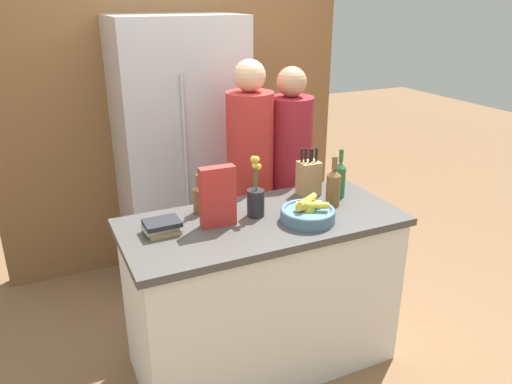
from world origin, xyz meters
The scene contains 15 objects.
ground_plane centered at (0.00, 0.00, 0.00)m, with size 14.00×14.00×0.00m, color brown.
kitchen_island centered at (0.00, 0.00, 0.45)m, with size 1.47×0.68×0.91m.
back_wall_wood centered at (0.00, 1.53, 1.30)m, with size 2.67×0.12×2.60m.
refrigerator centered at (-0.08, 1.17, 0.94)m, with size 0.85×0.63×1.88m.
fruit_bowl centered at (0.20, -0.12, 0.95)m, with size 0.28×0.28×0.12m.
knife_block centered at (0.39, 0.20, 1.01)m, with size 0.12×0.10×0.28m.
flower_vase centered at (-0.02, 0.05, 1.01)m, with size 0.09×0.09×0.33m.
cereal_box centered at (-0.24, 0.03, 1.06)m, with size 0.18×0.07×0.31m.
coffee_mug centered at (-0.14, 0.21, 0.96)m, with size 0.08×0.12×0.10m.
book_stack centered at (-0.52, 0.06, 0.94)m, with size 0.18×0.15×0.07m.
bottle_oil centered at (0.43, 0.00, 1.02)m, with size 0.08×0.08×0.28m.
bottle_vinegar centered at (-0.27, 0.21, 0.99)m, with size 0.07×0.07×0.22m.
bottle_wine centered at (0.53, 0.09, 1.02)m, with size 0.06×0.06×0.29m.
person_at_sink centered at (0.19, 0.58, 0.94)m, with size 0.29×0.29×1.65m.
person_in_blue centered at (0.46, 0.56, 0.91)m, with size 0.29×0.29×1.59m.
Camera 1 is at (-1.04, -2.13, 2.00)m, focal length 35.00 mm.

